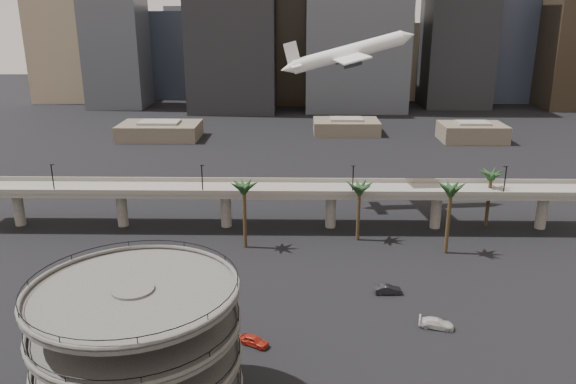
{
  "coord_description": "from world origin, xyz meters",
  "views": [
    {
      "loc": [
        3.92,
        -55.7,
        43.58
      ],
      "look_at": [
        2.5,
        28.0,
        16.44
      ],
      "focal_mm": 35.0,
      "sensor_mm": 36.0,
      "label": 1
    }
  ],
  "objects_px": {
    "overpass": "(278,194)",
    "car_b": "(388,290)",
    "parking_ramp": "(138,342)",
    "car_c": "(436,323)",
    "airborne_jet": "(347,53)",
    "car_a": "(254,341)"
  },
  "relations": [
    {
      "from": "parking_ramp",
      "to": "car_a",
      "type": "bearing_deg",
      "value": 52.77
    },
    {
      "from": "airborne_jet",
      "to": "car_a",
      "type": "height_order",
      "value": "airborne_jet"
    },
    {
      "from": "parking_ramp",
      "to": "car_a",
      "type": "height_order",
      "value": "parking_ramp"
    },
    {
      "from": "airborne_jet",
      "to": "car_c",
      "type": "relative_size",
      "value": 6.13
    },
    {
      "from": "car_a",
      "to": "car_c",
      "type": "bearing_deg",
      "value": -50.73
    },
    {
      "from": "parking_ramp",
      "to": "car_b",
      "type": "xyz_separation_m",
      "value": [
        31.67,
        29.67,
        -9.11
      ]
    },
    {
      "from": "airborne_jet",
      "to": "parking_ramp",
      "type": "bearing_deg",
      "value": -117.9
    },
    {
      "from": "parking_ramp",
      "to": "car_c",
      "type": "distance_m",
      "value": 42.89
    },
    {
      "from": "overpass",
      "to": "car_c",
      "type": "xyz_separation_m",
      "value": [
        24.08,
        -39.46,
        -6.62
      ]
    },
    {
      "from": "parking_ramp",
      "to": "overpass",
      "type": "xyz_separation_m",
      "value": [
        13.0,
        59.0,
        -2.5
      ]
    },
    {
      "from": "overpass",
      "to": "car_b",
      "type": "bearing_deg",
      "value": -57.51
    },
    {
      "from": "airborne_jet",
      "to": "car_c",
      "type": "distance_m",
      "value": 65.09
    },
    {
      "from": "car_c",
      "to": "overpass",
      "type": "bearing_deg",
      "value": 45.32
    },
    {
      "from": "overpass",
      "to": "car_c",
      "type": "bearing_deg",
      "value": -58.6
    },
    {
      "from": "car_a",
      "to": "car_b",
      "type": "distance_m",
      "value": 25.41
    },
    {
      "from": "airborne_jet",
      "to": "car_c",
      "type": "bearing_deg",
      "value": -87.73
    },
    {
      "from": "parking_ramp",
      "to": "airborne_jet",
      "type": "height_order",
      "value": "airborne_jet"
    },
    {
      "from": "overpass",
      "to": "car_b",
      "type": "distance_m",
      "value": 35.39
    },
    {
      "from": "overpass",
      "to": "car_a",
      "type": "relative_size",
      "value": 30.94
    },
    {
      "from": "car_a",
      "to": "car_b",
      "type": "xyz_separation_m",
      "value": [
        20.52,
        15.0,
        0.01
      ]
    },
    {
      "from": "car_c",
      "to": "car_b",
      "type": "bearing_deg",
      "value": 42.02
    },
    {
      "from": "parking_ramp",
      "to": "airborne_jet",
      "type": "relative_size",
      "value": 0.73
    }
  ]
}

